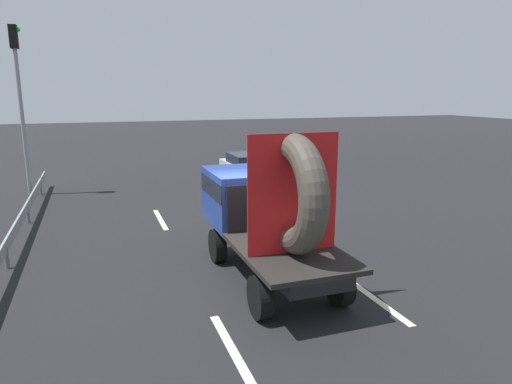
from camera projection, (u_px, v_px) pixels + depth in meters
ground_plane at (258, 274)px, 10.83m from camera, size 120.00×120.00×0.00m
flatbed_truck at (264, 206)px, 10.59m from camera, size 2.02×5.10×3.46m
distant_sedan at (246, 166)px, 22.36m from camera, size 1.68×3.91×1.28m
traffic_light at (19, 89)px, 18.32m from camera, size 0.42×0.36×6.80m
guardrail at (18, 225)px, 12.98m from camera, size 0.10×16.81×0.71m
lane_dash_left_near at (231, 348)px, 7.69m from camera, size 0.16×2.33×0.01m
lane_dash_left_far at (160, 219)px, 15.45m from camera, size 0.16×2.61×0.01m
lane_dash_right_near at (376, 300)px, 9.47m from camera, size 0.16×2.34×0.01m
lane_dash_right_far at (251, 209)px, 16.78m from camera, size 0.16×2.11×0.01m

